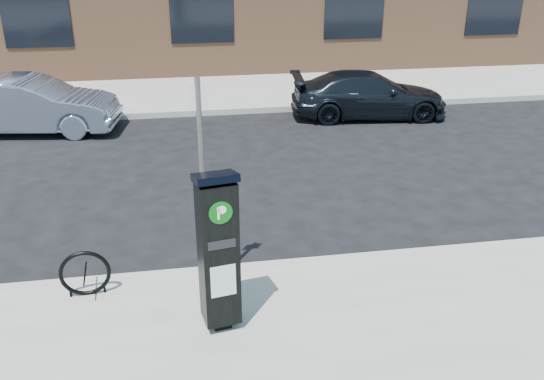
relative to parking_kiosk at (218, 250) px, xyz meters
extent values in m
plane|color=black|center=(0.58, 1.32, -1.17)|extent=(120.00, 120.00, 0.00)
cube|color=gray|center=(0.58, 15.32, -1.10)|extent=(60.00, 12.00, 0.15)
cube|color=#9E9B93|center=(0.58, 1.30, -1.10)|extent=(60.00, 0.12, 0.16)
cube|color=#9E9B93|center=(0.58, 9.34, -1.10)|extent=(60.00, 0.12, 0.16)
cube|color=black|center=(0.00, 0.00, -0.97)|extent=(0.24, 0.24, 0.10)
cube|color=black|center=(0.00, 0.00, -0.04)|extent=(0.47, 0.43, 1.77)
cube|color=black|center=(0.00, 0.00, 0.89)|extent=(0.52, 0.48, 0.16)
cylinder|color=#064C0E|center=(0.03, -0.18, 0.56)|extent=(0.26, 0.06, 0.26)
cube|color=white|center=(0.03, -0.18, 0.56)|extent=(0.09, 0.02, 0.15)
cube|color=silver|center=(0.03, -0.18, -0.29)|extent=(0.29, 0.06, 0.39)
cube|color=black|center=(0.03, -0.18, 0.17)|extent=(0.31, 0.06, 0.10)
cylinder|color=#625C56|center=(-0.10, 1.02, -1.01)|extent=(0.22, 0.22, 0.03)
cylinder|color=#625C56|center=(-0.10, 1.02, 0.36)|extent=(0.07, 0.07, 2.76)
cube|color=silver|center=(-0.10, 1.02, 1.52)|extent=(0.24, 0.05, 0.33)
torus|color=black|center=(-1.66, 0.92, -0.71)|extent=(0.65, 0.10, 0.64)
cylinder|color=black|center=(-1.87, 0.91, -0.96)|extent=(0.03, 0.03, 0.13)
cylinder|color=black|center=(-1.45, 0.94, -0.96)|extent=(0.03, 0.03, 0.13)
imported|color=gray|center=(-3.85, 8.60, -0.50)|extent=(4.24, 1.98, 1.35)
imported|color=black|center=(4.62, 8.54, -0.58)|extent=(4.21, 2.05, 1.18)
camera|label=1|loc=(-0.33, -5.67, 3.25)|focal=38.00mm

